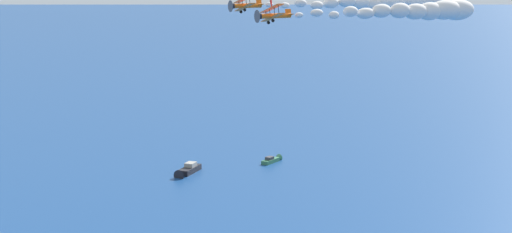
# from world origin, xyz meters

# --- Properties ---
(motorboat_far_port) EXTENTS (8.07, 4.07, 2.27)m
(motorboat_far_port) POSITION_xyz_m (67.83, 14.52, 0.61)
(motorboat_far_port) COLOR #33704C
(motorboat_far_port) RESTS_ON ground_plane
(motorboat_outer_ring_b) EXTENTS (11.17, 3.57, 3.19)m
(motorboat_outer_ring_b) POSITION_xyz_m (48.96, 31.98, 0.86)
(motorboat_outer_ring_b) COLOR black
(motorboat_outer_ring_b) RESTS_ON ground_plane
(biplane_lead) EXTENTS (6.40, 6.71, 3.80)m
(biplane_lead) POSITION_xyz_m (-6.77, -5.67, 44.65)
(biplane_lead) COLOR orange
(wingwalker_lead) EXTENTS (0.77, 0.70, 1.78)m
(wingwalker_lead) POSITION_xyz_m (-6.36, -5.28, 46.77)
(wingwalker_lead) COLOR red
(smoke_trail_lead) EXTENTS (29.42, 31.64, 5.10)m
(smoke_trail_lead) POSITION_xyz_m (15.27, -30.40, 44.56)
(smoke_trail_lead) COLOR silver
(biplane_wingman) EXTENTS (6.40, 6.71, 3.80)m
(biplane_wingman) POSITION_xyz_m (8.29, 4.08, 45.45)
(biplane_wingman) COLOR orange
(smoke_trail_wingman) EXTENTS (34.91, 37.23, 6.38)m
(smoke_trail_wingman) POSITION_xyz_m (34.07, -24.56, 45.22)
(smoke_trail_wingman) COLOR silver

